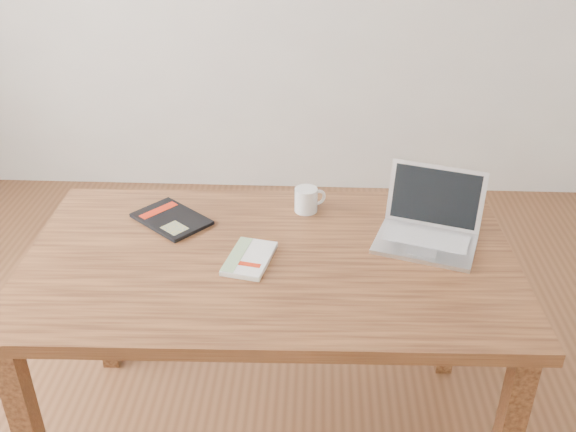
{
  "coord_description": "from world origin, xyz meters",
  "views": [
    {
      "loc": [
        0.27,
        -1.48,
        1.78
      ],
      "look_at": [
        0.19,
        0.15,
        0.85
      ],
      "focal_mm": 40.0,
      "sensor_mm": 36.0,
      "label": 1
    }
  ],
  "objects_px": {
    "coffee_mug": "(307,199)",
    "laptop": "(429,226)",
    "black_guidebook": "(171,219)",
    "white_guidebook": "(249,258)",
    "desk": "(270,280)"
  },
  "relations": [
    {
      "from": "black_guidebook",
      "to": "coffee_mug",
      "type": "xyz_separation_m",
      "value": [
        0.43,
        0.09,
        0.04
      ]
    },
    {
      "from": "desk",
      "to": "white_guidebook",
      "type": "xyz_separation_m",
      "value": [
        -0.06,
        -0.03,
        0.1
      ]
    },
    {
      "from": "black_guidebook",
      "to": "white_guidebook",
      "type": "bearing_deg",
      "value": -88.05
    },
    {
      "from": "white_guidebook",
      "to": "black_guidebook",
      "type": "bearing_deg",
      "value": 153.45
    },
    {
      "from": "desk",
      "to": "laptop",
      "type": "height_order",
      "value": "laptop"
    },
    {
      "from": "laptop",
      "to": "coffee_mug",
      "type": "relative_size",
      "value": 3.41
    },
    {
      "from": "black_guidebook",
      "to": "laptop",
      "type": "xyz_separation_m",
      "value": [
        0.8,
        -0.07,
        0.04
      ]
    },
    {
      "from": "black_guidebook",
      "to": "laptop",
      "type": "height_order",
      "value": "laptop"
    },
    {
      "from": "coffee_mug",
      "to": "laptop",
      "type": "bearing_deg",
      "value": -48.91
    },
    {
      "from": "desk",
      "to": "white_guidebook",
      "type": "distance_m",
      "value": 0.12
    },
    {
      "from": "black_guidebook",
      "to": "desk",
      "type": "bearing_deg",
      "value": -79.03
    },
    {
      "from": "black_guidebook",
      "to": "laptop",
      "type": "distance_m",
      "value": 0.81
    },
    {
      "from": "white_guidebook",
      "to": "desk",
      "type": "bearing_deg",
      "value": 40.04
    },
    {
      "from": "desk",
      "to": "white_guidebook",
      "type": "relative_size",
      "value": 6.87
    },
    {
      "from": "white_guidebook",
      "to": "laptop",
      "type": "relative_size",
      "value": 0.6
    }
  ]
}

